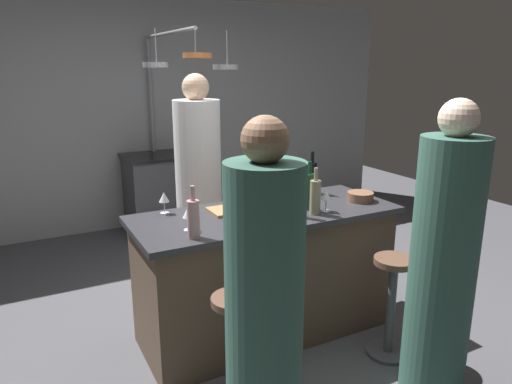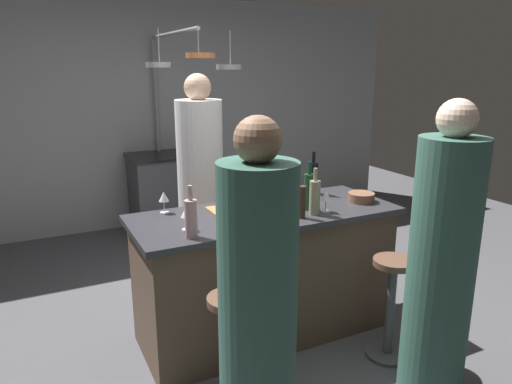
# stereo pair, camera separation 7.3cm
# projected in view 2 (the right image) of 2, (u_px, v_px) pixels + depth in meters

# --- Properties ---
(ground_plane) EXTENTS (9.00, 9.00, 0.00)m
(ground_plane) POSITION_uv_depth(u_px,v_px,m) (265.00, 331.00, 3.40)
(ground_plane) COLOR #4C4C51
(back_wall) EXTENTS (6.40, 0.16, 2.60)m
(back_wall) POSITION_uv_depth(u_px,v_px,m) (154.00, 114.00, 5.53)
(back_wall) COLOR #9EA3A8
(back_wall) RESTS_ON ground_plane
(kitchen_island) EXTENTS (1.80, 0.72, 0.90)m
(kitchen_island) POSITION_uv_depth(u_px,v_px,m) (266.00, 273.00, 3.28)
(kitchen_island) COLOR brown
(kitchen_island) RESTS_ON ground_plane
(stove_range) EXTENTS (0.80, 0.64, 0.89)m
(stove_range) POSITION_uv_depth(u_px,v_px,m) (167.00, 192.00, 5.40)
(stove_range) COLOR #47474C
(stove_range) RESTS_ON ground_plane
(chef) EXTENTS (0.38, 0.38, 1.79)m
(chef) POSITION_uv_depth(u_px,v_px,m) (201.00, 191.00, 3.94)
(chef) COLOR white
(chef) RESTS_ON ground_plane
(bar_stool_right) EXTENTS (0.28, 0.28, 0.68)m
(bar_stool_right) POSITION_uv_depth(u_px,v_px,m) (391.00, 304.00, 3.01)
(bar_stool_right) COLOR #4C4C51
(bar_stool_right) RESTS_ON ground_plane
(guest_right) EXTENTS (0.36, 0.36, 1.69)m
(guest_right) POSITION_uv_depth(u_px,v_px,m) (441.00, 267.00, 2.56)
(guest_right) COLOR #33594C
(guest_right) RESTS_ON ground_plane
(bar_stool_left) EXTENTS (0.28, 0.28, 0.68)m
(bar_stool_left) POSITION_uv_depth(u_px,v_px,m) (232.00, 348.00, 2.54)
(bar_stool_left) COLOR #4C4C51
(bar_stool_left) RESTS_ON ground_plane
(guest_left) EXTENTS (0.35, 0.35, 1.66)m
(guest_left) POSITION_uv_depth(u_px,v_px,m) (258.00, 316.00, 2.09)
(guest_left) COLOR #33594C
(guest_left) RESTS_ON ground_plane
(overhead_pot_rack) EXTENTS (0.87, 1.52, 2.17)m
(overhead_pot_rack) POSITION_uv_depth(u_px,v_px,m) (180.00, 85.00, 4.59)
(overhead_pot_rack) COLOR gray
(overhead_pot_rack) RESTS_ON ground_plane
(cutting_board) EXTENTS (0.32, 0.22, 0.02)m
(cutting_board) POSITION_uv_depth(u_px,v_px,m) (233.00, 209.00, 3.18)
(cutting_board) COLOR #997047
(cutting_board) RESTS_ON kitchen_island
(pepper_mill) EXTENTS (0.05, 0.05, 0.21)m
(pepper_mill) POSITION_uv_depth(u_px,v_px,m) (302.00, 202.00, 3.01)
(pepper_mill) COLOR #382319
(pepper_mill) RESTS_ON kitchen_island
(wine_bottle_dark) EXTENTS (0.07, 0.07, 0.32)m
(wine_bottle_dark) POSITION_uv_depth(u_px,v_px,m) (313.00, 177.00, 3.58)
(wine_bottle_dark) COLOR black
(wine_bottle_dark) RESTS_ON kitchen_island
(wine_bottle_white) EXTENTS (0.07, 0.07, 0.31)m
(wine_bottle_white) POSITION_uv_depth(u_px,v_px,m) (315.00, 197.00, 3.08)
(wine_bottle_white) COLOR gray
(wine_bottle_white) RESTS_ON kitchen_island
(wine_bottle_red) EXTENTS (0.07, 0.07, 0.33)m
(wine_bottle_red) POSITION_uv_depth(u_px,v_px,m) (290.00, 187.00, 3.27)
(wine_bottle_red) COLOR #143319
(wine_bottle_red) RESTS_ON kitchen_island
(wine_bottle_rose) EXTENTS (0.07, 0.07, 0.30)m
(wine_bottle_rose) POSITION_uv_depth(u_px,v_px,m) (191.00, 218.00, 2.66)
(wine_bottle_rose) COLOR #B78C8E
(wine_bottle_rose) RESTS_ON kitchen_island
(wine_bottle_green) EXTENTS (0.07, 0.07, 0.33)m
(wine_bottle_green) POSITION_uv_depth(u_px,v_px,m) (309.00, 191.00, 3.18)
(wine_bottle_green) COLOR #193D23
(wine_bottle_green) RESTS_ON kitchen_island
(wine_glass_near_right_guest) EXTENTS (0.07, 0.07, 0.15)m
(wine_glass_near_right_guest) POSITION_uv_depth(u_px,v_px,m) (186.00, 213.00, 2.78)
(wine_glass_near_right_guest) COLOR silver
(wine_glass_near_right_guest) RESTS_ON kitchen_island
(wine_glass_by_chef) EXTENTS (0.07, 0.07, 0.15)m
(wine_glass_by_chef) POSITION_uv_depth(u_px,v_px,m) (326.00, 197.00, 3.13)
(wine_glass_by_chef) COLOR silver
(wine_glass_by_chef) RESTS_ON kitchen_island
(wine_glass_near_left_guest) EXTENTS (0.07, 0.07, 0.15)m
(wine_glass_near_left_guest) POSITION_uv_depth(u_px,v_px,m) (164.00, 198.00, 3.11)
(wine_glass_near_left_guest) COLOR silver
(wine_glass_near_left_guest) RESTS_ON kitchen_island
(mixing_bowl_wooden) EXTENTS (0.19, 0.19, 0.06)m
(mixing_bowl_wooden) POSITION_uv_depth(u_px,v_px,m) (361.00, 197.00, 3.39)
(mixing_bowl_wooden) COLOR brown
(mixing_bowl_wooden) RESTS_ON kitchen_island
(mixing_bowl_ceramic) EXTENTS (0.15, 0.15, 0.06)m
(mixing_bowl_ceramic) POSITION_uv_depth(u_px,v_px,m) (296.00, 194.00, 3.49)
(mixing_bowl_ceramic) COLOR silver
(mixing_bowl_ceramic) RESTS_ON kitchen_island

